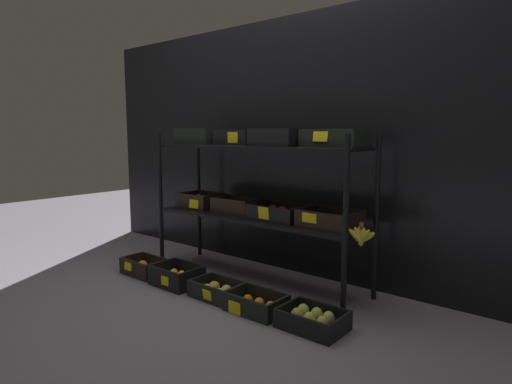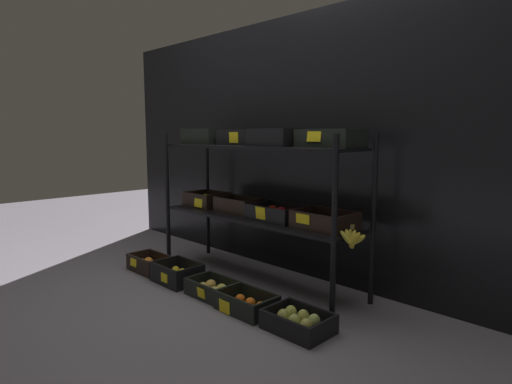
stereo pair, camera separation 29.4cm
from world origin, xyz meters
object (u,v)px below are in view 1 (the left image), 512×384
display_rack (259,181)px  crate_ground_orange (144,268)px  crate_ground_tangerine (256,305)px  crate_ground_apple_gold (217,291)px  crate_ground_pear (313,320)px  crate_ground_lemon (177,277)px

display_rack → crate_ground_orange: 1.07m
display_rack → crate_ground_tangerine: 0.85m
crate_ground_orange → crate_ground_tangerine: (1.06, 0.00, -0.01)m
display_rack → crate_ground_apple_gold: (-0.00, -0.41, -0.66)m
crate_ground_tangerine → crate_ground_pear: (0.37, 0.02, 0.01)m
crate_ground_orange → crate_ground_pear: crate_ground_orange is taller
crate_ground_apple_gold → crate_ground_pear: crate_ground_apple_gold is taller
crate_ground_lemon → crate_ground_pear: size_ratio=0.95×
crate_ground_lemon → crate_ground_tangerine: (0.70, -0.00, -0.01)m
crate_ground_lemon → crate_ground_pear: crate_ground_lemon is taller
crate_ground_tangerine → crate_ground_lemon: bearing=179.8°
crate_ground_orange → crate_ground_pear: size_ratio=0.95×
crate_ground_lemon → crate_ground_apple_gold: 0.37m
display_rack → crate_ground_orange: bearing=-149.7°
crate_ground_tangerine → crate_ground_pear: size_ratio=1.00×
crate_ground_tangerine → crate_ground_pear: crate_ground_tangerine is taller
display_rack → crate_ground_pear: size_ratio=5.03×
crate_ground_apple_gold → crate_ground_pear: size_ratio=0.94×
crate_ground_tangerine → crate_ground_pear: 0.37m
display_rack → crate_ground_orange: size_ratio=5.30×
crate_ground_lemon → crate_ground_pear: (1.07, 0.02, -0.01)m
crate_ground_tangerine → crate_ground_pear: bearing=3.3°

